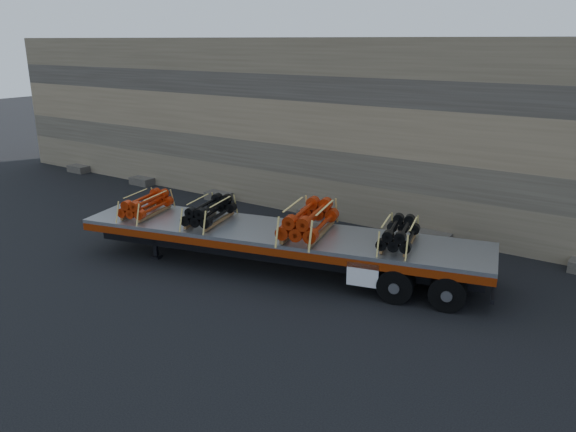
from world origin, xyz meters
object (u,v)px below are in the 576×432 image
(bundle_midrear, at_px, (309,221))
(bundle_front, at_px, (146,205))
(bundle_rear, at_px, (399,234))
(trailer, at_px, (278,250))
(bundle_midfront, at_px, (210,212))

(bundle_midrear, bearing_deg, bundle_front, 180.00)
(bundle_front, relative_size, bundle_rear, 1.00)
(bundle_front, xyz_separation_m, bundle_rear, (8.24, 1.96, -0.00))
(trailer, bearing_deg, bundle_midfront, 180.00)
(bundle_midfront, bearing_deg, bundle_midrear, 0.00)
(bundle_rear, bearing_deg, bundle_front, 180.00)
(trailer, distance_m, bundle_rear, 3.82)
(bundle_midrear, bearing_deg, bundle_midfront, -180.00)
(bundle_midfront, bearing_deg, bundle_front, 180.00)
(trailer, xyz_separation_m, bundle_midrear, (0.95, 0.23, 1.07))
(bundle_midfront, xyz_separation_m, bundle_rear, (5.91, 1.40, -0.02))
(bundle_midfront, xyz_separation_m, bundle_midrear, (3.27, 0.78, 0.08))
(bundle_midfront, bearing_deg, bundle_rear, -0.00)
(trailer, height_order, bundle_midfront, bundle_midfront)
(trailer, relative_size, bundle_front, 6.76)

